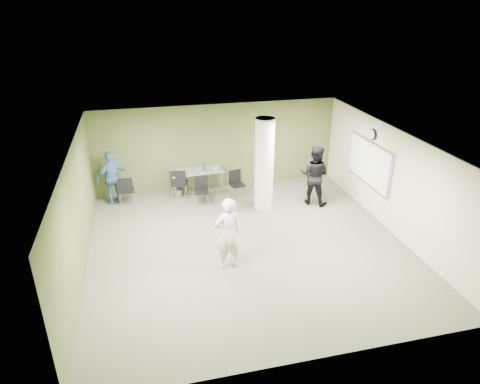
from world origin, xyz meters
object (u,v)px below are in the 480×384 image
object	(u,v)px
woman_white	(228,234)
chair_back_left	(126,189)
folding_table	(197,172)
man_blue	(112,178)
man_black	(314,175)

from	to	relation	value
woman_white	chair_back_left	bearing A→B (deg)	-70.21
folding_table	man_blue	world-z (taller)	man_blue
woman_white	man_blue	xyz separation A→B (m)	(-2.71, 4.22, -0.06)
folding_table	man_black	size ratio (longest dim) A/B	0.92
chair_back_left	man_blue	bearing A→B (deg)	-31.89
folding_table	man_black	world-z (taller)	man_black
folding_table	chair_back_left	distance (m)	2.28
chair_back_left	woman_white	xyz separation A→B (m)	(2.34, -3.98, 0.35)
man_black	chair_back_left	bearing A→B (deg)	25.62
folding_table	chair_back_left	size ratio (longest dim) A/B	1.83
man_black	folding_table	bearing A→B (deg)	12.55
woman_white	folding_table	bearing A→B (deg)	-99.36
folding_table	chair_back_left	bearing A→B (deg)	-174.34
chair_back_left	man_blue	world-z (taller)	man_blue
chair_back_left	man_blue	size ratio (longest dim) A/B	0.56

